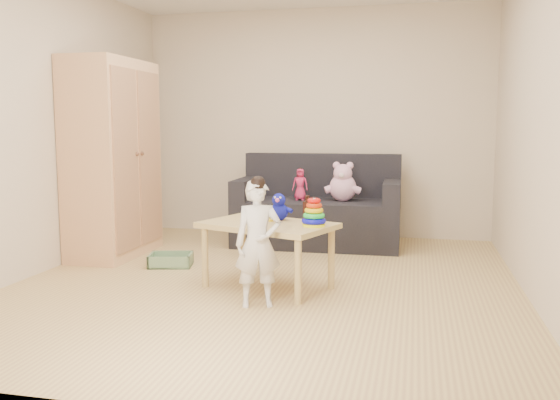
% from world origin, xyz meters
% --- Properties ---
extents(room, '(4.50, 4.50, 4.50)m').
position_xyz_m(room, '(0.00, 0.00, 1.30)').
color(room, tan).
rests_on(room, ground).
extents(wardrobe, '(0.53, 1.06, 1.90)m').
position_xyz_m(wardrobe, '(-1.73, 0.69, 0.95)').
color(wardrobe, '#E7B17F').
rests_on(wardrobe, ground).
extents(sofa, '(1.75, 0.90, 0.49)m').
position_xyz_m(sofa, '(0.15, 1.63, 0.24)').
color(sofa, black).
rests_on(sofa, ground).
extents(play_table, '(1.14, 0.93, 0.52)m').
position_xyz_m(play_table, '(0.04, -0.15, 0.26)').
color(play_table, tan).
rests_on(play_table, ground).
extents(storage_bin, '(0.44, 0.37, 0.11)m').
position_xyz_m(storage_bin, '(-1.00, 0.36, 0.06)').
color(storage_bin, gray).
rests_on(storage_bin, ground).
extents(toddler, '(0.38, 0.32, 0.88)m').
position_xyz_m(toddler, '(0.10, -0.63, 0.44)').
color(toddler, silver).
rests_on(toddler, ground).
extents(pink_bear, '(0.37, 0.35, 0.35)m').
position_xyz_m(pink_bear, '(0.42, 1.59, 0.66)').
color(pink_bear, '#F1B1D9').
rests_on(pink_bear, sofa).
extents(doll, '(0.17, 0.12, 0.33)m').
position_xyz_m(doll, '(-0.03, 1.56, 0.65)').
color(doll, '#D1275A').
rests_on(doll, sofa).
extents(ring_stacker, '(0.19, 0.19, 0.21)m').
position_xyz_m(ring_stacker, '(0.42, -0.23, 0.60)').
color(ring_stacker, '#F8FF0D').
rests_on(ring_stacker, play_table).
extents(brown_bottle, '(0.07, 0.07, 0.21)m').
position_xyz_m(brown_bottle, '(0.34, -0.04, 0.61)').
color(brown_bottle, black).
rests_on(brown_bottle, play_table).
extents(blue_plush, '(0.22, 0.20, 0.22)m').
position_xyz_m(blue_plush, '(0.10, -0.00, 0.63)').
color(blue_plush, '#151BC0').
rests_on(blue_plush, play_table).
extents(wooden_figure, '(0.05, 0.04, 0.12)m').
position_xyz_m(wooden_figure, '(-0.06, -0.18, 0.58)').
color(wooden_figure, brown).
rests_on(wooden_figure, play_table).
extents(yellow_book, '(0.26, 0.26, 0.02)m').
position_xyz_m(yellow_book, '(0.00, 0.02, 0.53)').
color(yellow_book, yellow).
rests_on(yellow_book, play_table).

